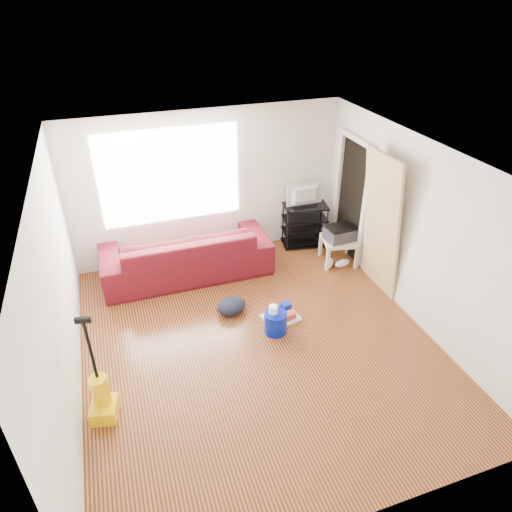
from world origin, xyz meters
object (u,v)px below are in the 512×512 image
object	(u,v)px
backpack	(232,312)
side_table	(339,243)
cleaning_tray	(281,315)
sofa	(188,273)
vacuum	(102,398)
bucket	(275,331)
tv_stand	(304,225)

from	to	relation	value
backpack	side_table	bearing A→B (deg)	5.19
cleaning_tray	side_table	bearing A→B (deg)	36.89
cleaning_tray	backpack	size ratio (longest dim) A/B	1.27
side_table	backpack	bearing A→B (deg)	-160.33
sofa	vacuum	bearing A→B (deg)	59.86
bucket	vacuum	bearing A→B (deg)	-163.51
backpack	tv_stand	bearing A→B (deg)	25.22
tv_stand	side_table	xyz separation A→B (m)	(0.30, -0.75, -0.03)
cleaning_tray	vacuum	bearing A→B (deg)	-159.53
sofa	cleaning_tray	bearing A→B (deg)	122.97
bucket	backpack	world-z (taller)	bucket
bucket	cleaning_tray	size ratio (longest dim) A/B	0.57
sofa	backpack	xyz separation A→B (m)	(0.38, -1.23, 0.00)
vacuum	side_table	bearing A→B (deg)	39.88
cleaning_tray	backpack	world-z (taller)	cleaning_tray
side_table	backpack	distance (m)	2.27
sofa	side_table	size ratio (longest dim) A/B	4.22
bucket	vacuum	distance (m)	2.41
sofa	bucket	bearing A→B (deg)	114.68
vacuum	tv_stand	bearing A→B (deg)	49.96
backpack	vacuum	xyz separation A→B (m)	(-1.84, -1.27, 0.25)
vacuum	backpack	bearing A→B (deg)	47.39
side_table	cleaning_tray	distance (m)	1.86
bucket	vacuum	xyz separation A→B (m)	(-2.30, -0.68, 0.25)
sofa	bucket	size ratio (longest dim) A/B	8.49
side_table	cleaning_tray	bearing A→B (deg)	-143.11
bucket	vacuum	world-z (taller)	vacuum
sofa	side_table	distance (m)	2.57
side_table	vacuum	bearing A→B (deg)	-152.82
sofa	vacuum	xyz separation A→B (m)	(-1.46, -2.51, 0.25)
backpack	sofa	bearing A→B (deg)	92.84
backpack	vacuum	bearing A→B (deg)	-159.78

